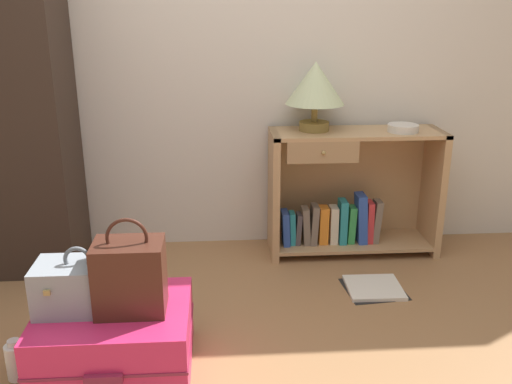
{
  "coord_description": "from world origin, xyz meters",
  "views": [
    {
      "loc": [
        -0.07,
        -1.83,
        1.42
      ],
      "look_at": [
        0.11,
        0.77,
        0.55
      ],
      "focal_mm": 39.52,
      "sensor_mm": 36.0,
      "label": 1
    }
  ],
  "objects": [
    {
      "name": "train_case",
      "position": [
        -0.62,
        0.18,
        0.37
      ],
      "size": [
        0.34,
        0.22,
        0.27
      ],
      "color": "#8E99A3",
      "rests_on": "suitcase_large"
    },
    {
      "name": "handbag",
      "position": [
        -0.42,
        0.16,
        0.42
      ],
      "size": [
        0.27,
        0.19,
        0.39
      ],
      "color": "#472319",
      "rests_on": "suitcase_large"
    },
    {
      "name": "bowl",
      "position": [
        0.97,
        1.22,
        0.76
      ],
      "size": [
        0.17,
        0.17,
        0.04
      ],
      "primitive_type": "cylinder",
      "color": "silver",
      "rests_on": "bookshelf"
    },
    {
      "name": "open_book_on_floor",
      "position": [
        0.73,
        0.75,
        0.01
      ],
      "size": [
        0.33,
        0.31,
        0.02
      ],
      "color": "white",
      "rests_on": "ground_plane"
    },
    {
      "name": "back_wall",
      "position": [
        0.0,
        1.5,
        1.3
      ],
      "size": [
        6.4,
        0.1,
        2.6
      ],
      "primitive_type": "cube",
      "color": "silver",
      "rests_on": "ground_plane"
    },
    {
      "name": "bookshelf",
      "position": [
        0.69,
        1.27,
        0.35
      ],
      "size": [
        0.99,
        0.34,
        0.74
      ],
      "color": "tan",
      "rests_on": "ground_plane"
    },
    {
      "name": "table_lamp",
      "position": [
        0.48,
        1.29,
        0.99
      ],
      "size": [
        0.33,
        0.33,
        0.39
      ],
      "color": "olive",
      "rests_on": "bookshelf"
    },
    {
      "name": "bottle",
      "position": [
        -0.89,
        0.14,
        0.08
      ],
      "size": [
        0.08,
        0.08,
        0.17
      ],
      "color": "white",
      "rests_on": "ground_plane"
    },
    {
      "name": "suitcase_large",
      "position": [
        -0.5,
        0.17,
        0.14
      ],
      "size": [
        0.61,
        0.53,
        0.27
      ],
      "color": "#DB2860",
      "rests_on": "ground_plane"
    }
  ]
}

